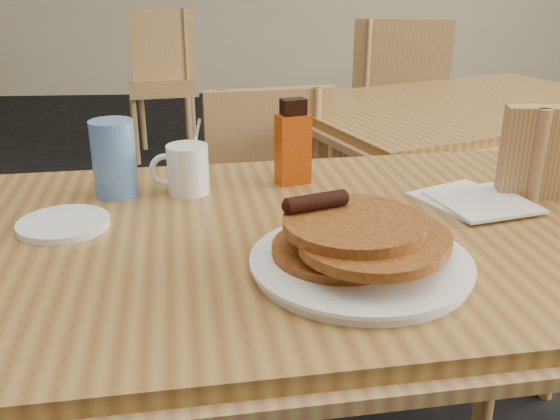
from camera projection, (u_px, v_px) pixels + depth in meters
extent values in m
cube|color=olive|center=(305.00, 240.00, 1.04)|extent=(1.22, 0.88, 0.04)
cube|color=tan|center=(305.00, 248.00, 1.05)|extent=(1.27, 0.92, 0.02)
cylinder|color=tan|center=(495.00, 324.00, 1.50)|extent=(0.04, 0.04, 0.71)
cube|color=olive|center=(466.00, 109.00, 1.96)|extent=(1.25, 1.05, 0.04)
cube|color=tan|center=(466.00, 114.00, 1.97)|extent=(1.31, 1.10, 0.02)
cylinder|color=tan|center=(332.00, 259.00, 1.82)|extent=(0.04, 0.04, 0.71)
cylinder|color=tan|center=(547.00, 188.00, 2.39)|extent=(0.04, 0.04, 0.71)
cube|color=tan|center=(274.00, 254.00, 1.74)|extent=(0.43, 0.43, 0.04)
cube|color=tan|center=(270.00, 159.00, 1.82)|extent=(0.38, 0.09, 0.41)
cylinder|color=tan|center=(221.00, 350.00, 1.67)|extent=(0.04, 0.04, 0.38)
cylinder|color=tan|center=(319.00, 291.00, 1.97)|extent=(0.04, 0.04, 0.38)
cube|color=tan|center=(408.00, 140.00, 2.65)|extent=(0.51, 0.51, 0.04)
cube|color=tan|center=(401.00, 73.00, 2.74)|extent=(0.42, 0.14, 0.46)
cylinder|color=tan|center=(373.00, 207.00, 2.57)|extent=(0.04, 0.04, 0.43)
cylinder|color=tan|center=(430.00, 179.00, 2.91)|extent=(0.04, 0.04, 0.43)
cube|color=tan|center=(538.00, 291.00, 1.46)|extent=(0.47, 0.47, 0.04)
cylinder|color=tan|center=(557.00, 333.00, 1.71)|extent=(0.04, 0.04, 0.43)
cube|color=tan|center=(163.00, 89.00, 3.83)|extent=(0.46, 0.46, 0.04)
cube|color=tan|center=(163.00, 45.00, 3.90)|extent=(0.40, 0.11, 0.44)
cylinder|color=tan|center=(135.00, 132.00, 3.75)|extent=(0.04, 0.04, 0.41)
cylinder|color=tan|center=(193.00, 118.00, 4.07)|extent=(0.04, 0.04, 0.41)
cylinder|color=white|center=(361.00, 264.00, 0.90)|extent=(0.31, 0.31, 0.02)
cylinder|color=white|center=(361.00, 260.00, 0.90)|extent=(0.32, 0.32, 0.01)
cylinder|color=#9D5721|center=(340.00, 249.00, 0.91)|extent=(0.20, 0.20, 0.01)
cylinder|color=#9D5721|center=(381.00, 237.00, 0.91)|extent=(0.20, 0.20, 0.01)
cylinder|color=#9D5721|center=(371.00, 245.00, 0.85)|extent=(0.20, 0.20, 0.01)
cylinder|color=#9D5721|center=(354.00, 224.00, 0.88)|extent=(0.20, 0.20, 0.01)
cylinder|color=black|center=(316.00, 202.00, 0.90)|extent=(0.10, 0.06, 0.02)
cylinder|color=white|center=(188.00, 169.00, 1.18)|extent=(0.08, 0.08, 0.09)
torus|color=white|center=(166.00, 170.00, 1.18)|extent=(0.06, 0.01, 0.06)
cylinder|color=black|center=(187.00, 149.00, 1.17)|extent=(0.07, 0.07, 0.01)
cylinder|color=white|center=(193.00, 153.00, 1.17)|extent=(0.04, 0.04, 0.14)
cube|color=maroon|center=(293.00, 149.00, 1.23)|extent=(0.07, 0.06, 0.14)
cube|color=black|center=(293.00, 107.00, 1.20)|extent=(0.05, 0.04, 0.03)
cube|color=white|center=(466.00, 199.00, 1.16)|extent=(0.21, 0.21, 0.01)
cube|color=white|center=(483.00, 202.00, 1.13)|extent=(0.19, 0.19, 0.01)
cylinder|color=#547EC4|center=(114.00, 158.00, 1.16)|extent=(0.10, 0.10, 0.14)
cylinder|color=white|center=(63.00, 224.00, 1.04)|extent=(0.18, 0.18, 0.01)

